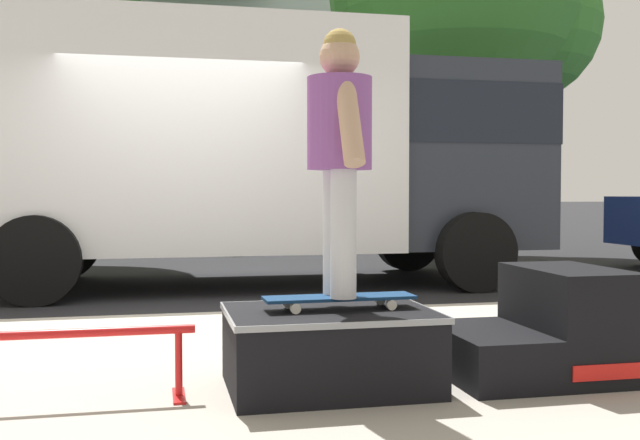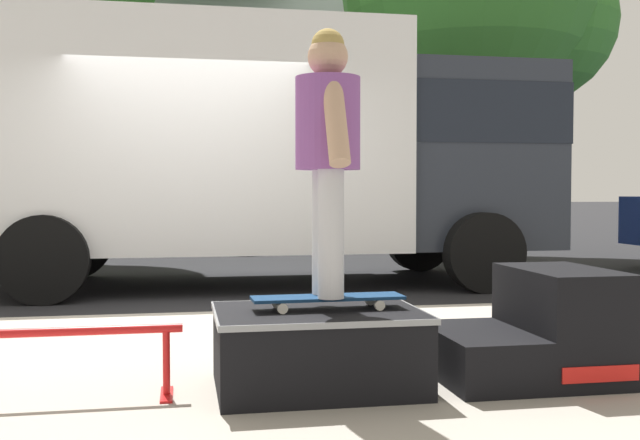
{
  "view_description": "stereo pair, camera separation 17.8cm",
  "coord_description": "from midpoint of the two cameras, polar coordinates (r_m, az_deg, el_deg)",
  "views": [
    {
      "loc": [
        -0.27,
        -6.73,
        1.13
      ],
      "look_at": [
        0.95,
        -1.17,
        0.91
      ],
      "focal_mm": 41.63,
      "sensor_mm": 36.0,
      "label": 1
    },
    {
      "loc": [
        -0.09,
        -6.77,
        1.13
      ],
      "look_at": [
        0.95,
        -1.17,
        0.91
      ],
      "focal_mm": 41.63,
      "sensor_mm": 36.0,
      "label": 2
    }
  ],
  "objects": [
    {
      "name": "ground_plane",
      "position": [
        6.85,
        -9.0,
        -7.33
      ],
      "size": [
        140.0,
        140.0,
        0.0
      ],
      "primitive_type": "plane",
      "color": "black"
    },
    {
      "name": "sidewalk_slab",
      "position": [
        3.91,
        -7.76,
        -13.71
      ],
      "size": [
        50.0,
        5.0,
        0.12
      ],
      "primitive_type": "cube",
      "color": "#A8A093",
      "rests_on": "ground"
    },
    {
      "name": "skate_box",
      "position": [
        3.85,
        1.16,
        -9.69
      ],
      "size": [
        1.05,
        0.77,
        0.41
      ],
      "color": "black",
      "rests_on": "sidewalk_slab"
    },
    {
      "name": "kicker_ramp",
      "position": [
        4.25,
        17.48,
        -8.26
      ],
      "size": [
        0.94,
        0.78,
        0.59
      ],
      "color": "black",
      "rests_on": "sidewalk_slab"
    },
    {
      "name": "grind_rail",
      "position": [
        3.8,
        -18.8,
        -9.28
      ],
      "size": [
        1.26,
        0.28,
        0.36
      ],
      "color": "red",
      "rests_on": "sidewalk_slab"
    },
    {
      "name": "skateboard",
      "position": [
        3.82,
        1.93,
        -6.04
      ],
      "size": [
        0.78,
        0.22,
        0.07
      ],
      "color": "navy",
      "rests_on": "skate_box"
    },
    {
      "name": "skater_kid",
      "position": [
        3.79,
        1.95,
        6.2
      ],
      "size": [
        0.33,
        0.7,
        1.36
      ],
      "color": "silver",
      "rests_on": "skateboard"
    },
    {
      "name": "box_truck",
      "position": [
        9.04,
        -3.66,
        5.81
      ],
      "size": [
        6.91,
        2.63,
        3.05
      ],
      "color": "white",
      "rests_on": "ground"
    },
    {
      "name": "house_behind",
      "position": [
        21.92,
        -9.15,
        10.32
      ],
      "size": [
        9.54,
        8.23,
        8.4
      ],
      "color": "silver",
      "rests_on": "ground"
    }
  ]
}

